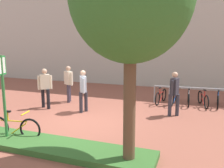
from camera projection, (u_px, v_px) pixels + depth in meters
The scene contains 11 objects.
ground_plane at pixel (83, 122), 8.51m from camera, with size 60.00×60.00×0.00m, color brown.
building_facade at pixel (140, 8), 15.28m from camera, with size 28.00×1.20×10.00m, color #B2ADA3.
planter_strip at pixel (30, 143), 6.61m from camera, with size 7.00×1.10×0.16m, color #336028.
parking_sign_post at pixel (3, 86), 6.61m from camera, with size 0.10×0.36×2.48m.
bike_at_sign at pixel (14, 128), 7.01m from camera, with size 1.67×0.43×0.86m.
bike_rack_cluster at pixel (196, 98), 10.72m from camera, with size 3.75×1.77×0.83m.
bollard_steel at pixel (171, 96), 10.65m from camera, with size 0.16×0.16×0.90m, color #ADADB2.
person_shirt_white at pixel (83, 88), 9.61m from camera, with size 0.41×0.53×1.72m.
person_casual_tan at pixel (69, 82), 11.23m from camera, with size 0.55×0.40×1.72m.
person_shirt_blue at pixel (45, 86), 10.17m from camera, with size 0.51×0.45×1.72m.
person_suited_navy at pixel (174, 91), 9.10m from camera, with size 0.41×0.60×1.72m.
Camera 1 is at (3.74, -7.30, 2.84)m, focal length 38.23 mm.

